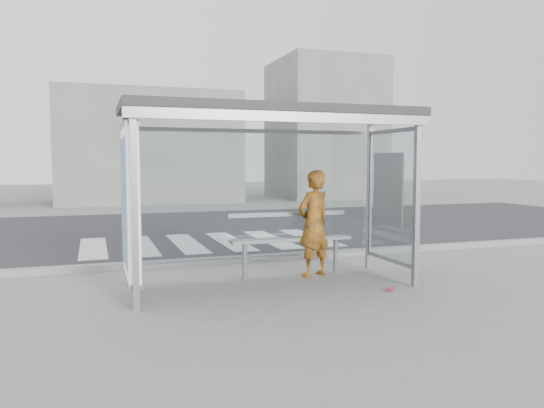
{
  "coord_description": "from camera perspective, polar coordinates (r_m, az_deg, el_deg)",
  "views": [
    {
      "loc": [
        -2.47,
        -7.32,
        1.83
      ],
      "look_at": [
        0.07,
        0.2,
        1.2
      ],
      "focal_mm": 35.0,
      "sensor_mm": 36.0,
      "label": 1
    }
  ],
  "objects": [
    {
      "name": "person",
      "position": [
        8.51,
        4.52,
        -2.1
      ],
      "size": [
        0.73,
        0.6,
        1.71
      ],
      "primitive_type": "imported",
      "rotation": [
        0.0,
        0.0,
        3.51
      ],
      "color": "#EC4716",
      "rests_on": "ground"
    },
    {
      "name": "ground",
      "position": [
        7.94,
        -0.05,
        -8.82
      ],
      "size": [
        80.0,
        80.0,
        0.0
      ],
      "primitive_type": "plane",
      "color": "slate",
      "rests_on": "ground"
    },
    {
      "name": "road",
      "position": [
        14.65,
        -8.87,
        -2.7
      ],
      "size": [
        30.0,
        10.0,
        0.01
      ],
      "primitive_type": "cube",
      "color": "#2A2A2D",
      "rests_on": "ground"
    },
    {
      "name": "bench",
      "position": [
        8.47,
        2.06,
        -3.81
      ],
      "size": [
        1.99,
        0.31,
        1.03
      ],
      "color": "slate",
      "rests_on": "ground"
    },
    {
      "name": "building_right",
      "position": [
        27.85,
        5.69,
        7.94
      ],
      "size": [
        5.0,
        5.0,
        7.0
      ],
      "primitive_type": "cube",
      "color": "slate",
      "rests_on": "ground"
    },
    {
      "name": "curb",
      "position": [
        9.76,
        -3.74,
        -5.95
      ],
      "size": [
        30.0,
        0.18,
        0.12
      ],
      "primitive_type": "cube",
      "color": "gray",
      "rests_on": "ground"
    },
    {
      "name": "crosswalk",
      "position": [
        12.21,
        -6.84,
        -4.13
      ],
      "size": [
        5.55,
        3.0,
        0.0
      ],
      "color": "silver",
      "rests_on": "ground"
    },
    {
      "name": "building_center",
      "position": [
        25.45,
        -13.22,
        5.91
      ],
      "size": [
        8.0,
        5.0,
        5.0
      ],
      "primitive_type": "cube",
      "color": "slate",
      "rests_on": "ground"
    },
    {
      "name": "soda_can",
      "position": [
        7.82,
        12.62,
        -8.9
      ],
      "size": [
        0.13,
        0.12,
        0.06
      ],
      "primitive_type": "cylinder",
      "rotation": [
        0.0,
        1.57,
        0.6
      ],
      "color": "#F14666",
      "rests_on": "ground"
    },
    {
      "name": "bus_shelter",
      "position": [
        7.67,
        -2.84,
        5.65
      ],
      "size": [
        4.25,
        1.65,
        2.62
      ],
      "color": "gray",
      "rests_on": "ground"
    }
  ]
}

